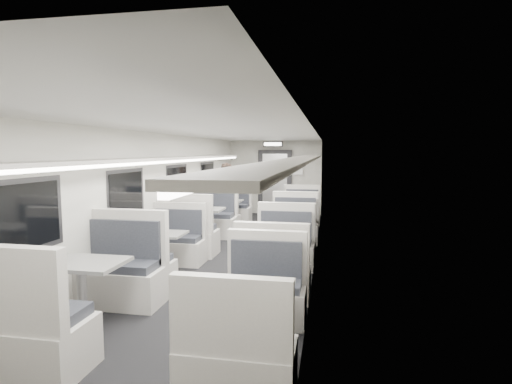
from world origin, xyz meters
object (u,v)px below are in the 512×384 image
at_px(booth_right_a, 300,216).
at_px(booth_right_c, 280,258).
at_px(booth_left_c, 159,254).
at_px(exit_sign, 273,144).
at_px(passenger, 228,196).
at_px(booth_left_d, 82,295).
at_px(vestibule_door, 275,183).
at_px(booth_left_a, 226,213).
at_px(booth_left_b, 202,226).
at_px(booth_right_b, 291,233).
at_px(booth_right_d, 253,316).

bearing_deg(booth_right_a, booth_right_c, -90.00).
bearing_deg(booth_left_c, exit_sign, 81.03).
relative_size(passenger, exit_sign, 2.84).
bearing_deg(passenger, booth_left_d, -112.99).
relative_size(booth_left_d, vestibule_door, 1.12).
relative_size(booth_left_a, booth_left_c, 1.03).
distance_m(booth_left_b, booth_right_c, 2.93).
bearing_deg(booth_left_d, booth_right_c, 47.51).
height_order(vestibule_door, exit_sign, exit_sign).
distance_m(booth_left_c, booth_right_b, 2.85).
distance_m(booth_right_b, exit_sign, 4.81).
bearing_deg(exit_sign, vestibule_door, 90.00).
bearing_deg(booth_right_c, booth_right_b, 90.00).
relative_size(booth_left_c, booth_right_b, 0.97).
bearing_deg(booth_right_a, booth_left_a, -179.21).
relative_size(vestibule_door, exit_sign, 3.39).
xyz_separation_m(booth_left_d, booth_right_b, (2.00, 4.13, -0.04)).
bearing_deg(exit_sign, booth_right_c, -80.92).
relative_size(booth_left_d, booth_right_a, 1.14).
bearing_deg(booth_left_c, booth_right_b, 45.42).
relative_size(booth_right_b, exit_sign, 3.43).
xyz_separation_m(booth_left_a, booth_right_b, (2.00, -2.29, 0.00)).
distance_m(booth_left_b, booth_right_b, 2.01).
bearing_deg(booth_right_c, vestibule_door, 98.44).
xyz_separation_m(booth_left_a, exit_sign, (1.00, 2.01, 1.90)).
bearing_deg(booth_left_a, passenger, -66.43).
relative_size(booth_left_a, passenger, 1.21).
distance_m(booth_right_a, booth_right_d, 6.53).
relative_size(booth_left_b, booth_right_d, 1.15).
xyz_separation_m(booth_right_a, booth_right_c, (0.00, -4.27, 0.00)).
bearing_deg(passenger, booth_left_a, 91.76).
relative_size(booth_left_b, passenger, 1.32).
xyz_separation_m(passenger, exit_sign, (0.87, 2.30, 1.40)).
relative_size(booth_right_b, vestibule_door, 1.01).
height_order(booth_left_b, passenger, passenger).
xyz_separation_m(booth_left_b, booth_right_a, (2.00, 2.13, -0.05)).
xyz_separation_m(booth_right_b, passenger, (-1.87, 2.01, 0.50)).
xyz_separation_m(booth_right_a, booth_right_d, (0.00, -6.53, -0.01)).
relative_size(booth_right_d, passenger, 1.15).
height_order(booth_left_b, booth_right_c, booth_left_b).
height_order(passenger, exit_sign, exit_sign).
height_order(booth_right_d, passenger, passenger).
bearing_deg(booth_right_b, booth_left_c, -134.58).
bearing_deg(vestibule_door, booth_right_d, -83.66).
xyz_separation_m(booth_right_b, booth_right_d, (0.00, -4.21, -0.02)).
distance_m(booth_left_d, booth_right_c, 2.96).
bearing_deg(booth_right_b, booth_right_d, -90.00).
distance_m(booth_right_a, exit_sign, 2.93).
bearing_deg(booth_right_b, booth_left_a, 131.09).
distance_m(booth_left_d, booth_right_d, 2.00).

